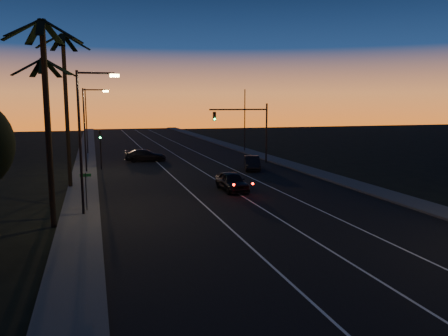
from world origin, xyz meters
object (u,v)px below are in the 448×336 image
object	(u,v)px
signal_mast	(248,123)
lead_car	(232,181)
right_car	(252,163)
cross_car	(145,155)

from	to	relation	value
signal_mast	lead_car	world-z (taller)	signal_mast
lead_car	right_car	world-z (taller)	lead_car
signal_mast	lead_car	bearing A→B (deg)	-114.18
signal_mast	right_car	distance (m)	6.56
cross_car	signal_mast	bearing A→B (deg)	-24.28
signal_mast	cross_car	size ratio (longest dim) A/B	1.37
lead_car	right_car	distance (m)	11.41
signal_mast	lead_car	distance (m)	16.94
lead_car	cross_car	distance (m)	20.66
lead_car	cross_car	size ratio (longest dim) A/B	0.97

